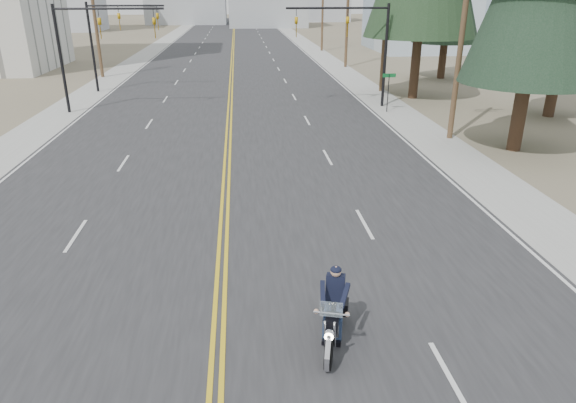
# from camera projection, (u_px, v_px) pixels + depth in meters

# --- Properties ---
(road) EXTENTS (20.00, 200.00, 0.01)m
(road) POSITION_uv_depth(u_px,v_px,m) (233.00, 52.00, 71.32)
(road) COLOR #303033
(road) RESTS_ON ground
(sidewalk_left) EXTENTS (3.00, 200.00, 0.01)m
(sidewalk_left) POSITION_uv_depth(u_px,v_px,m) (149.00, 53.00, 70.32)
(sidewalk_left) COLOR #A5A5A0
(sidewalk_left) RESTS_ON ground
(sidewalk_right) EXTENTS (3.00, 200.00, 0.01)m
(sidewalk_right) POSITION_uv_depth(u_px,v_px,m) (315.00, 51.00, 72.32)
(sidewalk_right) COLOR #A5A5A0
(sidewalk_right) RESTS_ON ground
(traffic_mast_left) EXTENTS (7.10, 0.26, 7.00)m
(traffic_mast_left) POSITION_uv_depth(u_px,v_px,m) (89.00, 37.00, 33.66)
(traffic_mast_left) COLOR black
(traffic_mast_left) RESTS_ON ground
(traffic_mast_right) EXTENTS (7.10, 0.26, 7.00)m
(traffic_mast_right) POSITION_uv_depth(u_px,v_px,m) (358.00, 35.00, 35.22)
(traffic_mast_right) COLOR black
(traffic_mast_right) RESTS_ON ground
(traffic_mast_far) EXTENTS (6.10, 0.26, 7.00)m
(traffic_mast_far) POSITION_uv_depth(u_px,v_px,m) (111.00, 30.00, 41.03)
(traffic_mast_far) COLOR black
(traffic_mast_far) RESTS_ON ground
(street_sign) EXTENTS (0.90, 0.06, 2.62)m
(street_sign) POSITION_uv_depth(u_px,v_px,m) (389.00, 86.00, 34.72)
(street_sign) COLOR black
(street_sign) RESTS_ON ground
(utility_pole_b) EXTENTS (2.20, 0.30, 11.50)m
(utility_pole_b) POSITION_uv_depth(u_px,v_px,m) (463.00, 27.00, 26.84)
(utility_pole_b) COLOR brown
(utility_pole_b) RESTS_ON ground
(utility_pole_c) EXTENTS (2.20, 0.30, 11.00)m
(utility_pole_c) POSITION_uv_depth(u_px,v_px,m) (385.00, 19.00, 40.75)
(utility_pole_c) COLOR brown
(utility_pole_c) RESTS_ON ground
(utility_pole_d) EXTENTS (2.20, 0.30, 11.50)m
(utility_pole_d) POSITION_uv_depth(u_px,v_px,m) (348.00, 9.00, 54.48)
(utility_pole_d) COLOR brown
(utility_pole_d) RESTS_ON ground
(utility_pole_e) EXTENTS (2.20, 0.30, 11.00)m
(utility_pole_e) POSITION_uv_depth(u_px,v_px,m) (323.00, 7.00, 70.24)
(utility_pole_e) COLOR brown
(utility_pole_e) RESTS_ON ground
(utility_pole_left) EXTENTS (2.20, 0.30, 10.50)m
(utility_pole_left) POSITION_uv_depth(u_px,v_px,m) (95.00, 18.00, 47.89)
(utility_pole_left) COLOR brown
(utility_pole_left) RESTS_ON ground
(motorcyclist) EXTENTS (1.63, 2.59, 1.87)m
(motorcyclist) POSITION_uv_depth(u_px,v_px,m) (333.00, 309.00, 11.79)
(motorcyclist) COLOR black
(motorcyclist) RESTS_ON ground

